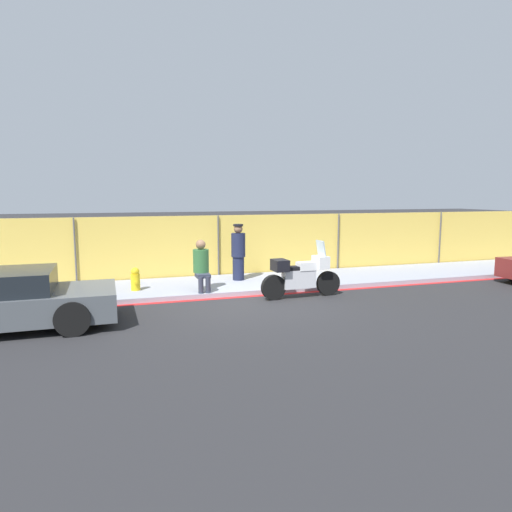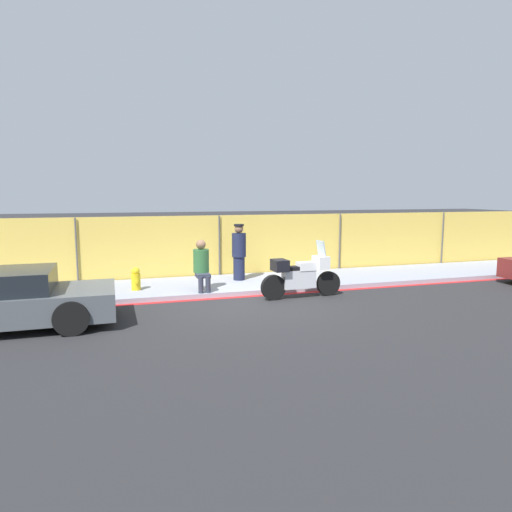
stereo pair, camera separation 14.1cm
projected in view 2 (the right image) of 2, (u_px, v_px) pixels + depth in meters
The scene contains 8 objects.
ground_plane at pixel (250, 303), 11.59m from camera, with size 120.00×120.00×0.00m, color #262628.
sidewalk at pixel (230, 284), 13.65m from camera, with size 32.20×2.72×0.13m.
curb_paint_stripe at pixel (243, 297), 12.28m from camera, with size 32.20×0.18×0.01m.
storefront_fence at pixel (219, 247), 14.89m from camera, with size 30.59×0.17×2.06m.
motorcycle at pixel (301, 275), 12.12m from camera, with size 2.28×0.56×1.52m.
officer_standing at pixel (239, 252), 13.92m from camera, with size 0.43×0.43×1.72m.
person_seated_on_curb at pixel (202, 263), 12.42m from camera, with size 0.43×0.73×1.39m.
fire_hydrant at pixel (136, 279), 12.51m from camera, with size 0.25×0.31×0.63m.
Camera 2 is at (-3.20, -10.86, 2.75)m, focal length 32.00 mm.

